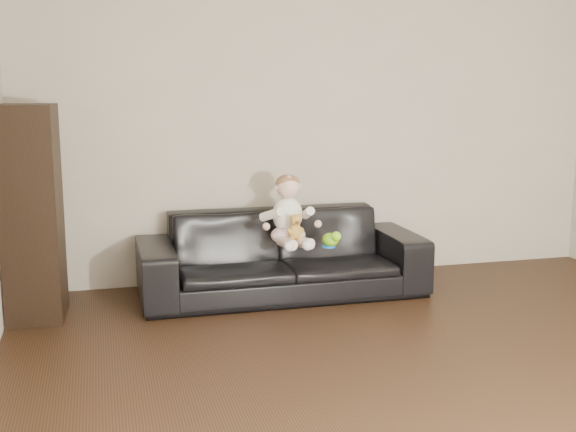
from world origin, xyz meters
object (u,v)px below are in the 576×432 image
object	(u,v)px
sofa	(282,254)
teddy_bear	(295,227)
baby	(289,214)
toy_rattle	(330,239)
cabinet	(32,213)
toy_green	(330,240)
toy_blue_disc	(329,246)

from	to	relation	value
sofa	teddy_bear	world-z (taller)	teddy_bear
baby	toy_rattle	world-z (taller)	baby
cabinet	baby	distance (m)	1.84
toy_green	toy_blue_disc	xyz separation A→B (m)	(-0.02, -0.02, -0.05)
toy_rattle	toy_green	bearing A→B (deg)	-104.54
baby	toy_green	size ratio (longest dim) A/B	3.55
baby	teddy_bear	distance (m)	0.18
sofa	cabinet	world-z (taller)	cabinet
sofa	baby	xyz separation A→B (m)	(0.02, -0.12, 0.34)
sofa	toy_blue_disc	xyz separation A→B (m)	(0.29, -0.28, 0.11)
sofa	toy_rattle	size ratio (longest dim) A/B	32.62
baby	toy_rattle	bearing A→B (deg)	-26.95
sofa	teddy_bear	distance (m)	0.39
cabinet	baby	xyz separation A→B (m)	(1.84, -0.00, -0.09)
baby	teddy_bear	size ratio (longest dim) A/B	2.79
baby	toy_rattle	distance (m)	0.38
cabinet	toy_blue_disc	world-z (taller)	cabinet
sofa	toy_green	size ratio (longest dim) A/B	14.58
toy_green	toy_blue_disc	size ratio (longest dim) A/B	1.50
toy_green	toy_rattle	distance (m)	0.10
cabinet	toy_blue_disc	distance (m)	2.14
cabinet	toy_rattle	xyz separation A→B (m)	(2.15, -0.06, -0.29)
sofa	toy_rattle	world-z (taller)	sofa
sofa	baby	distance (m)	0.36
toy_green	toy_blue_disc	world-z (taller)	toy_green
sofa	baby	world-z (taller)	baby
cabinet	toy_rattle	bearing A→B (deg)	1.36
teddy_bear	toy_blue_disc	xyz separation A→B (m)	(0.26, 0.00, -0.16)
sofa	baby	size ratio (longest dim) A/B	4.10
teddy_bear	toy_green	bearing A→B (deg)	-1.68
toy_green	toy_rattle	bearing A→B (deg)	75.46
baby	toy_blue_disc	bearing A→B (deg)	-48.09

